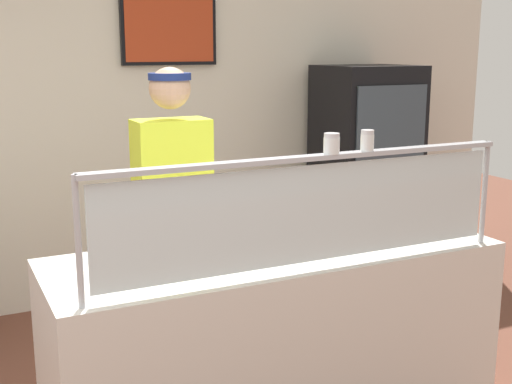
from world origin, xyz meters
TOP-DOWN VIEW (x-y plane):
  - ground_plane at (1.04, 1.00)m, footprint 12.00×12.00m
  - shop_rear_unit at (1.04, 2.59)m, footprint 6.47×0.13m
  - serving_counter at (1.04, 0.36)m, footprint 2.07×0.73m
  - sneeze_guard at (1.04, 0.06)m, footprint 1.90×0.06m
  - pizza_tray at (0.86, 0.39)m, footprint 0.43×0.43m
  - pizza_server at (0.84, 0.37)m, footprint 0.14×0.29m
  - parmesan_shaker at (1.13, 0.06)m, footprint 0.07×0.07m
  - pepper_flake_shaker at (1.30, 0.06)m, footprint 0.06×0.06m
  - worker_figure at (0.77, 1.00)m, footprint 0.41×0.50m
  - drink_fridge at (2.78, 2.14)m, footprint 0.72×0.63m

SIDE VIEW (x-z plane):
  - ground_plane at x=1.04m, z-range 0.00..0.00m
  - serving_counter at x=1.04m, z-range 0.00..0.95m
  - drink_fridge at x=2.78m, z-range 0.00..1.72m
  - pizza_tray at x=0.86m, z-range 0.95..0.98m
  - pizza_server at x=0.84m, z-range 0.99..0.99m
  - worker_figure at x=0.77m, z-range 0.13..1.89m
  - sneeze_guard at x=1.04m, z-range 1.01..1.49m
  - shop_rear_unit at x=1.04m, z-range 0.01..2.71m
  - parmesan_shaker at x=1.13m, z-range 1.43..1.51m
  - pepper_flake_shaker at x=1.30m, z-range 1.43..1.52m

